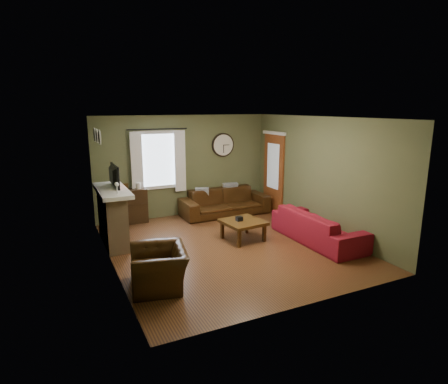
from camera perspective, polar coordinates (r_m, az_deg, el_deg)
name	(u,v)px	position (r m, az deg, el deg)	size (l,w,h in m)	color
floor	(228,246)	(7.80, 0.61, -8.21)	(4.60, 5.20, 0.00)	#55301A
ceiling	(228,118)	(7.27, 0.66, 11.26)	(4.60, 5.20, 0.00)	white
wall_left	(109,196)	(6.76, -17.16, -0.57)	(0.00, 5.20, 2.60)	#535A37
wall_right	(320,175)	(8.67, 14.43, 2.47)	(0.00, 5.20, 2.60)	#535A37
wall_back	(184,166)	(9.79, -6.09, 3.97)	(4.60, 0.00, 2.60)	#535A37
wall_front	(311,219)	(5.29, 13.14, -4.03)	(4.60, 0.00, 2.60)	#535A37
fireplace	(112,218)	(8.08, -16.64, -3.88)	(0.40, 1.40, 1.10)	tan
firebox	(122,229)	(8.18, -15.21, -5.42)	(0.04, 0.60, 0.55)	black
mantel	(112,190)	(7.94, -16.70, 0.22)	(0.58, 1.60, 0.08)	white
tv	(111,179)	(8.05, -16.83, 1.93)	(0.60, 0.08, 0.35)	black
tv_screen	(115,176)	(8.05, -16.29, 2.38)	(0.02, 0.62, 0.36)	#994C3F
medallion_left	(100,137)	(7.41, -18.44, 7.93)	(0.28, 0.28, 0.03)	white
medallion_mid	(97,136)	(7.75, -18.78, 8.10)	(0.28, 0.28, 0.03)	white
medallion_right	(95,135)	(8.10, -19.09, 8.25)	(0.28, 0.28, 0.03)	white
window_pane	(158,160)	(9.54, -10.06, 4.82)	(1.00, 0.02, 1.30)	silver
curtain_rod	(158,129)	(9.37, -10.08, 9.41)	(0.03, 0.03, 1.50)	black
curtain_left	(137,164)	(9.32, -13.14, 4.18)	(0.28, 0.04, 1.55)	white
curtain_right	(180,161)	(9.61, -6.72, 4.69)	(0.28, 0.04, 1.55)	white
wall_clock	(223,145)	(10.10, -0.12, 7.17)	(0.64, 0.06, 0.64)	white
door	(274,173)	(10.16, 7.57, 2.83)	(0.05, 0.90, 2.10)	brown
bookshelf	(132,206)	(9.44, -13.80, -2.11)	(0.71, 0.30, 0.85)	black
book	(129,183)	(9.50, -14.24, 1.29)	(0.18, 0.24, 0.02)	#41290F
sofa_brown	(225,202)	(9.91, 0.14, -1.52)	(2.33, 0.91, 0.68)	black
pillow_left	(230,190)	(10.30, 0.90, 0.23)	(0.42, 0.13, 0.42)	gray
pillow_right	(202,194)	(9.87, -3.38, -0.35)	(0.36, 0.11, 0.36)	gray
sofa_red	(318,226)	(8.20, 14.08, -5.12)	(2.24, 0.88, 0.65)	maroon
armchair	(159,268)	(6.12, -9.88, -11.31)	(0.98, 0.85, 0.63)	black
coffee_table	(243,230)	(8.08, 2.90, -5.84)	(0.81, 0.81, 0.43)	#41290F
tissue_box	(239,222)	(8.00, 2.33, -4.62)	(0.12, 0.12, 0.09)	black
wine_glass_a	(117,188)	(7.40, -15.97, 0.53)	(0.07, 0.07, 0.21)	white
wine_glass_b	(117,188)	(7.45, -16.03, 0.60)	(0.07, 0.07, 0.21)	white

